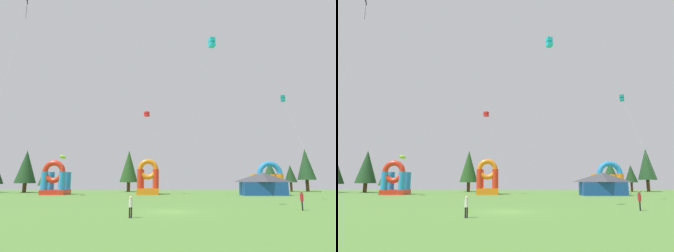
{
  "view_description": "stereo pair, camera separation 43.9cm",
  "coord_description": "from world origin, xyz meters",
  "views": [
    {
      "loc": [
        -1.01,
        -26.0,
        2.68
      ],
      "look_at": [
        0.0,
        8.84,
        9.13
      ],
      "focal_mm": 31.33,
      "sensor_mm": 36.0,
      "label": 1
    },
    {
      "loc": [
        -0.57,
        -26.01,
        2.68
      ],
      "look_at": [
        0.0,
        8.84,
        9.13
      ],
      "focal_mm": 31.33,
      "sensor_mm": 36.0,
      "label": 2
    }
  ],
  "objects": [
    {
      "name": "tree_row_5",
      "position": [
        26.08,
        45.86,
        4.81
      ],
      "size": [
        3.84,
        3.84,
        7.17
      ],
      "color": "#4C331E",
      "rests_on": "ground_plane"
    },
    {
      "name": "person_midfield",
      "position": [
        11.88,
        0.85,
        1.0
      ],
      "size": [
        0.39,
        0.39,
        1.68
      ],
      "rotation": [
        0.0,
        0.0,
        4.2
      ],
      "color": "black",
      "rests_on": "ground_plane"
    },
    {
      "name": "tree_row_3",
      "position": [
        -26.3,
        40.26,
        3.56
      ],
      "size": [
        2.81,
        2.81,
        5.66
      ],
      "color": "#4C331E",
      "rests_on": "ground_plane"
    },
    {
      "name": "tree_row_6",
      "position": [
        30.08,
        43.51,
        4.14
      ],
      "size": [
        2.89,
        2.89,
        6.22
      ],
      "color": "#4C331E",
      "rests_on": "ground_plane"
    },
    {
      "name": "inflatable_red_slide",
      "position": [
        21.43,
        34.7,
        2.36
      ],
      "size": [
        5.51,
        4.76,
        6.54
      ],
      "color": "#268CD8",
      "rests_on": "ground_plane"
    },
    {
      "name": "kite_black_diamond",
      "position": [
        -17.87,
        8.1,
        24.64
      ],
      "size": [
        2.53,
        3.92,
        25.53
      ],
      "color": "black",
      "rests_on": "ground_plane"
    },
    {
      "name": "kite_red_box",
      "position": [
        -3.56,
        30.54,
        15.5
      ],
      "size": [
        5.19,
        3.34,
        15.99
      ],
      "color": "red",
      "rests_on": "ground_plane"
    },
    {
      "name": "tree_row_4",
      "position": [
        -8.28,
        44.5,
        5.88
      ],
      "size": [
        4.29,
        4.29,
        9.66
      ],
      "color": "#4C331E",
      "rests_on": "ground_plane"
    },
    {
      "name": "kite_lime_parafoil",
      "position": [
        -18.3,
        27.03,
        6.77
      ],
      "size": [
        1.64,
        4.41,
        7.24
      ],
      "color": "#8CD826",
      "rests_on": "ground_plane"
    },
    {
      "name": "tree_row_2",
      "position": [
        -30.61,
        40.42,
        5.59
      ],
      "size": [
        4.53,
        4.53,
        9.25
      ],
      "color": "#4C331E",
      "rests_on": "ground_plane"
    },
    {
      "name": "kite_teal_box",
      "position": [
        16.08,
        12.72,
        13.78
      ],
      "size": [
        3.86,
        2.74,
        14.28
      ],
      "color": "#0C7F7A",
      "rests_on": "ground_plane"
    },
    {
      "name": "tree_row_7",
      "position": [
        34.51,
        44.58,
        6.42
      ],
      "size": [
        4.28,
        4.28,
        10.21
      ],
      "color": "#4C331E",
      "rests_on": "ground_plane"
    },
    {
      "name": "kite_cyan_box",
      "position": [
        4.47,
        2.81,
        16.99
      ],
      "size": [
        2.8,
        7.41,
        17.57
      ],
      "color": "#19B7CC",
      "rests_on": "ground_plane"
    },
    {
      "name": "inflatable_yellow_castle",
      "position": [
        -20.75,
        31.06,
        2.41
      ],
      "size": [
        4.5,
        4.66,
        6.36
      ],
      "color": "red",
      "rests_on": "ground_plane"
    },
    {
      "name": "festival_tent",
      "position": [
        17.63,
        27.12,
        2.01
      ],
      "size": [
        7.77,
        3.45,
        4.02
      ],
      "color": "#19478C",
      "rests_on": "ground_plane"
    },
    {
      "name": "person_far_side",
      "position": [
        -3.08,
        -4.07,
        0.91
      ],
      "size": [
        0.34,
        0.34,
        1.54
      ],
      "rotation": [
        0.0,
        0.0,
        2.75
      ],
      "color": "black",
      "rests_on": "ground_plane"
    },
    {
      "name": "ground_plane",
      "position": [
        0.0,
        0.0,
        0.0
      ],
      "size": [
        120.0,
        120.0,
        0.0
      ],
      "primitive_type": "plane",
      "color": "#548438"
    },
    {
      "name": "inflatable_blue_arch",
      "position": [
        -3.17,
        31.25,
        2.38
      ],
      "size": [
        4.08,
        4.9,
        6.63
      ],
      "color": "orange",
      "rests_on": "ground_plane"
    }
  ]
}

